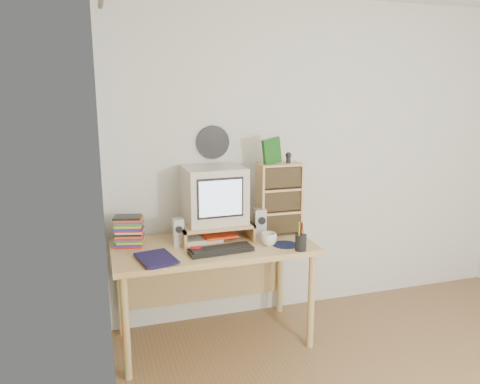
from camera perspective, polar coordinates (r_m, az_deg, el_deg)
back_wall at (r=3.91m, az=10.03°, el=3.87°), size 3.50×0.00×3.50m
left_wall at (r=1.78m, az=-15.42°, el=-7.00°), size 0.00×3.50×3.50m
curtain at (r=2.26m, az=-14.75°, el=-5.35°), size 0.00×2.20×2.20m
wall_disc at (r=3.54m, az=-3.31°, el=6.08°), size 0.25×0.02×0.25m
desk at (r=3.43m, az=-3.59°, el=-8.15°), size 1.40×0.70×0.75m
monitor_riser at (r=3.41m, az=-2.97°, el=-4.26°), size 0.52×0.30×0.12m
crt_monitor at (r=3.39m, az=-3.12°, el=-0.33°), size 0.44×0.44×0.40m
speaker_left at (r=3.30m, az=-7.55°, el=-4.83°), size 0.08×0.08×0.19m
speaker_right at (r=3.43m, az=2.42°, el=-3.84°), size 0.09×0.09×0.22m
keyboard at (r=3.17m, az=-2.36°, el=-7.08°), size 0.44×0.18×0.03m
dvd_stack at (r=3.34m, az=-13.35°, el=-4.29°), size 0.21×0.17×0.26m
cd_rack at (r=3.51m, az=4.78°, el=-0.82°), size 0.33×0.18×0.54m
mug at (r=3.30m, az=3.54°, el=-5.76°), size 0.14×0.14×0.09m
diary at (r=3.03m, az=-12.12°, el=-8.06°), size 0.30×0.24×0.05m
mousepad at (r=3.32m, az=5.54°, el=-6.41°), size 0.20×0.20×0.00m
pen_cup at (r=3.20m, az=7.43°, el=-5.76°), size 0.10×0.10×0.16m
papers at (r=3.42m, az=-3.93°, el=-5.52°), size 0.29×0.22×0.04m
red_box at (r=3.17m, az=-5.44°, el=-7.04°), size 0.08×0.06×0.04m
game_box at (r=3.40m, az=3.88°, el=4.99°), size 0.15×0.07×0.19m
webcam at (r=3.47m, az=5.92°, el=4.22°), size 0.05×0.05×0.08m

